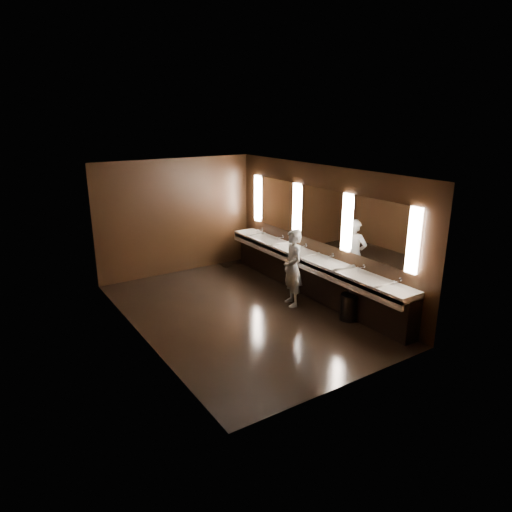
% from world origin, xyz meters
% --- Properties ---
extents(floor, '(6.00, 6.00, 0.00)m').
position_xyz_m(floor, '(0.00, 0.00, 0.00)').
color(floor, black).
rests_on(floor, ground).
extents(ceiling, '(4.00, 6.00, 0.02)m').
position_xyz_m(ceiling, '(0.00, 0.00, 2.80)').
color(ceiling, '#2D2D2B').
rests_on(ceiling, wall_back).
extents(wall_back, '(4.00, 0.02, 2.80)m').
position_xyz_m(wall_back, '(0.00, 3.00, 1.40)').
color(wall_back, black).
rests_on(wall_back, floor).
extents(wall_front, '(4.00, 0.02, 2.80)m').
position_xyz_m(wall_front, '(0.00, -3.00, 1.40)').
color(wall_front, black).
rests_on(wall_front, floor).
extents(wall_left, '(0.02, 6.00, 2.80)m').
position_xyz_m(wall_left, '(-2.00, 0.00, 1.40)').
color(wall_left, black).
rests_on(wall_left, floor).
extents(wall_right, '(0.02, 6.00, 2.80)m').
position_xyz_m(wall_right, '(2.00, 0.00, 1.40)').
color(wall_right, black).
rests_on(wall_right, floor).
extents(sink_counter, '(0.55, 5.40, 1.01)m').
position_xyz_m(sink_counter, '(1.79, 0.00, 0.50)').
color(sink_counter, black).
rests_on(sink_counter, floor).
extents(mirror_band, '(0.06, 5.03, 1.15)m').
position_xyz_m(mirror_band, '(1.98, -0.00, 1.75)').
color(mirror_band, '#FBE5CF').
rests_on(mirror_band, wall_right).
extents(person, '(0.52, 0.66, 1.60)m').
position_xyz_m(person, '(1.11, -0.21, 0.80)').
color(person, '#7C96B9').
rests_on(person, floor).
extents(trash_bin, '(0.38, 0.38, 0.52)m').
position_xyz_m(trash_bin, '(1.58, -1.39, 0.26)').
color(trash_bin, black).
rests_on(trash_bin, floor).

